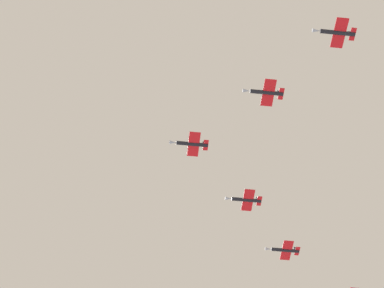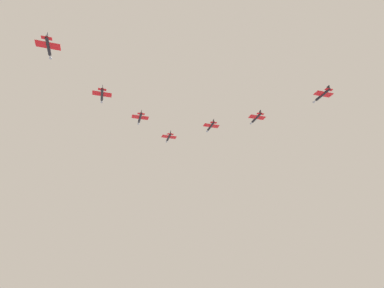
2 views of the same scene
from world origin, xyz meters
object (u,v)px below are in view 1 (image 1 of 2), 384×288
object	(u,v)px
jet_lead	(191,144)
jet_port_inner	(266,92)
jet_port_outer	(337,33)
jet_starboard_inner	(246,200)
jet_starboard_outer	(284,250)

from	to	relation	value
jet_lead	jet_port_inner	xyz separation A→B (m)	(-11.10, 23.90, -0.37)
jet_port_outer	jet_lead	bearing A→B (deg)	42.57
jet_port_inner	jet_port_outer	world-z (taller)	jet_port_outer
jet_starboard_inner	jet_starboard_outer	world-z (taller)	jet_starboard_inner
jet_port_inner	jet_starboard_inner	bearing A→B (deg)	0.00
jet_port_inner	jet_port_outer	size ratio (longest dim) A/B	1.00
jet_lead	jet_port_outer	bearing A→B (deg)	-137.43
jet_lead	jet_starboard_inner	distance (m)	26.36
jet_lead	jet_starboard_inner	bearing A→B (deg)	-45.11
jet_port_inner	jet_starboard_inner	world-z (taller)	jet_starboard_inner
jet_starboard_outer	jet_lead	bearing A→B (deg)	137.43
jet_port_inner	jet_lead	bearing A→B (deg)	45.11
jet_lead	jet_starboard_outer	bearing A→B (deg)	-42.57
jet_lead	jet_port_inner	size ratio (longest dim) A/B	1.00
jet_port_inner	jet_starboard_inner	xyz separation A→B (m)	(-12.85, -34.91, 0.74)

